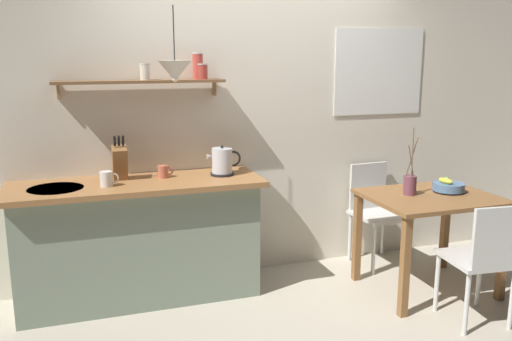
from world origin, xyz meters
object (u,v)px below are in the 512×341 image
(dining_chair_near, at_px, (483,257))
(coffee_mug_by_sink, at_px, (107,179))
(dining_table, at_px, (429,211))
(coffee_mug_spare, at_px, (164,172))
(twig_vase, at_px, (410,184))
(knife_block, at_px, (120,162))
(electric_kettle, at_px, (222,162))
(fruit_bowl, at_px, (448,186))
(dining_chair_far, at_px, (375,208))
(pendant_lamp, at_px, (175,71))

(dining_chair_near, relative_size, coffee_mug_by_sink, 6.72)
(dining_table, xyz_separation_m, coffee_mug_spare, (-1.94, 0.61, 0.32))
(twig_vase, distance_m, knife_block, 2.20)
(electric_kettle, relative_size, coffee_mug_spare, 2.25)
(dining_chair_near, distance_m, fruit_bowl, 0.75)
(knife_block, bearing_deg, dining_table, -15.89)
(fruit_bowl, relative_size, coffee_mug_by_sink, 1.88)
(dining_table, xyz_separation_m, dining_chair_far, (-0.08, 0.65, -0.15))
(electric_kettle, distance_m, pendant_lamp, 0.78)
(knife_block, bearing_deg, coffee_mug_spare, -6.40)
(electric_kettle, bearing_deg, pendant_lamp, -166.35)
(dining_chair_far, relative_size, twig_vase, 1.69)
(pendant_lamp, bearing_deg, coffee_mug_by_sink, -179.06)
(coffee_mug_by_sink, bearing_deg, dining_chair_far, 4.88)
(dining_chair_near, height_order, knife_block, knife_block)
(dining_table, height_order, twig_vase, twig_vase)
(electric_kettle, bearing_deg, dining_table, -20.32)
(dining_chair_near, xyz_separation_m, twig_vase, (-0.14, 0.68, 0.36))
(electric_kettle, distance_m, coffee_mug_by_sink, 0.87)
(electric_kettle, xyz_separation_m, knife_block, (-0.76, 0.09, 0.03))
(dining_table, distance_m, coffee_mug_spare, 2.06)
(pendant_lamp, bearing_deg, twig_vase, -13.19)
(dining_chair_far, relative_size, fruit_bowl, 3.59)
(twig_vase, bearing_deg, knife_block, 164.72)
(dining_table, height_order, electric_kettle, electric_kettle)
(coffee_mug_by_sink, bearing_deg, coffee_mug_spare, 19.40)
(knife_block, bearing_deg, twig_vase, -15.28)
(electric_kettle, bearing_deg, fruit_bowl, -16.98)
(dining_table, xyz_separation_m, coffee_mug_by_sink, (-2.36, 0.46, 0.33))
(twig_vase, bearing_deg, pendant_lamp, 166.81)
(dining_chair_far, xyz_separation_m, fruit_bowl, (0.27, -0.61, 0.32))
(coffee_mug_spare, bearing_deg, fruit_bowl, -14.92)
(dining_chair_near, relative_size, pendant_lamp, 1.68)
(electric_kettle, bearing_deg, coffee_mug_by_sink, -173.68)
(coffee_mug_by_sink, height_order, coffee_mug_spare, coffee_mug_by_sink)
(knife_block, bearing_deg, pendant_lamp, -23.77)
(dining_chair_near, bearing_deg, twig_vase, 101.64)
(fruit_bowl, xyz_separation_m, coffee_mug_spare, (-2.13, 0.57, 0.15))
(dining_table, relative_size, dining_chair_near, 1.09)
(dining_table, xyz_separation_m, pendant_lamp, (-1.86, 0.47, 1.07))
(twig_vase, height_order, coffee_mug_by_sink, twig_vase)
(dining_chair_near, distance_m, pendant_lamp, 2.46)
(electric_kettle, relative_size, pendant_lamp, 0.51)
(twig_vase, distance_m, pendant_lamp, 1.96)
(dining_chair_far, bearing_deg, coffee_mug_spare, -178.57)
(dining_chair_near, height_order, twig_vase, twig_vase)
(coffee_mug_by_sink, bearing_deg, twig_vase, -10.05)
(twig_vase, relative_size, coffee_mug_spare, 4.40)
(dining_table, relative_size, twig_vase, 1.83)
(dining_table, distance_m, fruit_bowl, 0.26)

